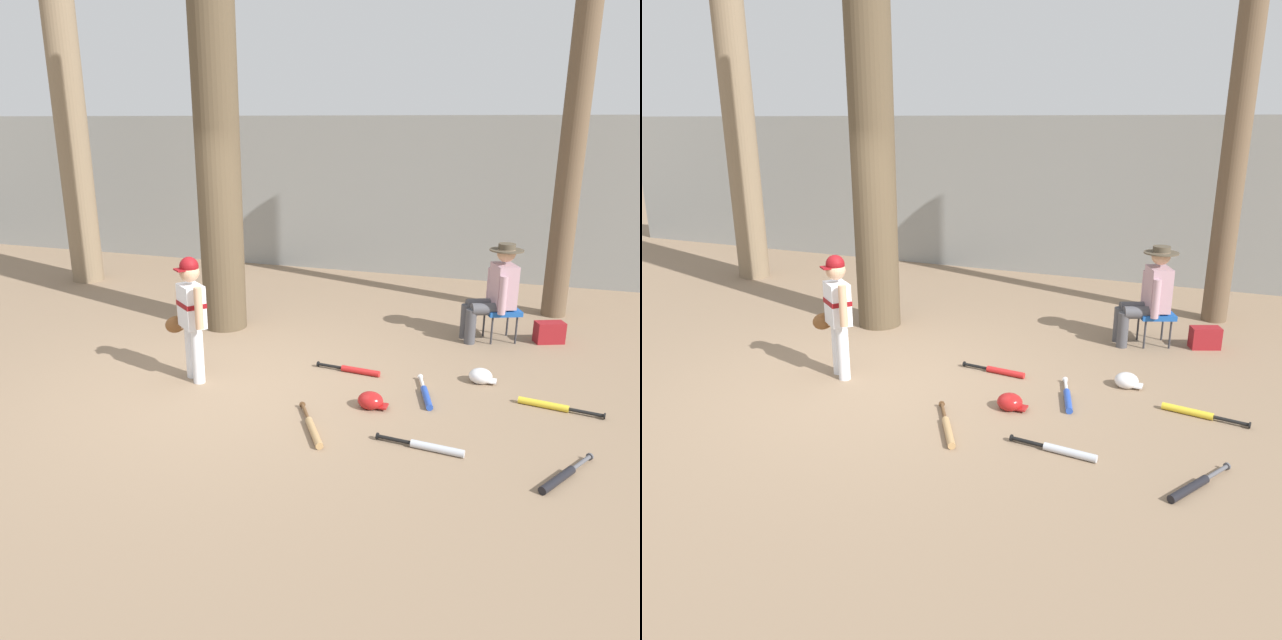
# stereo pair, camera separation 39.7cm
# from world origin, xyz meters

# --- Properties ---
(ground_plane) EXTENTS (60.00, 60.00, 0.00)m
(ground_plane) POSITION_xyz_m (0.00, 0.00, 0.00)
(ground_plane) COLOR #897056
(concrete_back_wall) EXTENTS (18.00, 0.36, 2.66)m
(concrete_back_wall) POSITION_xyz_m (0.00, 5.57, 1.33)
(concrete_back_wall) COLOR gray
(concrete_back_wall) RESTS_ON ground
(tree_near_player) EXTENTS (0.82, 0.82, 6.36)m
(tree_near_player) POSITION_xyz_m (-0.87, 1.79, 2.77)
(tree_near_player) COLOR brown
(tree_near_player) RESTS_ON ground
(tree_behind_spectator) EXTENTS (0.54, 0.54, 5.39)m
(tree_behind_spectator) POSITION_xyz_m (3.22, 3.70, 2.41)
(tree_behind_spectator) COLOR brown
(tree_behind_spectator) RESTS_ON ground
(young_ballplayer) EXTENTS (0.59, 0.41, 1.31)m
(young_ballplayer) POSITION_xyz_m (-0.38, 0.10, 0.74)
(young_ballplayer) COLOR white
(young_ballplayer) RESTS_ON ground
(folding_stool) EXTENTS (0.52, 0.52, 0.41)m
(folding_stool) POSITION_xyz_m (2.57, 2.38, 0.36)
(folding_stool) COLOR #194C9E
(folding_stool) RESTS_ON ground
(seated_spectator) EXTENTS (0.67, 0.55, 1.20)m
(seated_spectator) POSITION_xyz_m (2.48, 2.35, 0.64)
(seated_spectator) COLOR #47474C
(seated_spectator) RESTS_ON ground
(handbag_beside_stool) EXTENTS (0.38, 0.30, 0.26)m
(handbag_beside_stool) POSITION_xyz_m (3.15, 2.48, 0.13)
(handbag_beside_stool) COLOR maroon
(handbag_beside_stool) RESTS_ON ground
(tree_far_left) EXTENTS (0.74, 0.74, 6.70)m
(tree_far_left) POSITION_xyz_m (-4.22, 3.30, 2.98)
(tree_far_left) COLOR #7F6B51
(tree_far_left) RESTS_ON ground
(bat_blue_youth) EXTENTS (0.27, 0.73, 0.07)m
(bat_blue_youth) POSITION_xyz_m (2.00, 0.39, 0.03)
(bat_blue_youth) COLOR #2347AD
(bat_blue_youth) RESTS_ON ground
(bat_black_composite) EXTENTS (0.42, 0.67, 0.07)m
(bat_black_composite) POSITION_xyz_m (3.20, -0.75, 0.03)
(bat_black_composite) COLOR black
(bat_black_composite) RESTS_ON ground
(bat_yellow_trainer) EXTENTS (0.77, 0.18, 0.07)m
(bat_yellow_trainer) POSITION_xyz_m (3.14, 0.53, 0.03)
(bat_yellow_trainer) COLOR yellow
(bat_yellow_trainer) RESTS_ON ground
(bat_red_barrel) EXTENTS (0.72, 0.13, 0.07)m
(bat_red_barrel) POSITION_xyz_m (1.18, 0.79, 0.03)
(bat_red_barrel) COLOR red
(bat_red_barrel) RESTS_ON ground
(bat_wood_tan) EXTENTS (0.46, 0.73, 0.07)m
(bat_wood_tan) POSITION_xyz_m (1.18, -0.62, 0.03)
(bat_wood_tan) COLOR tan
(bat_wood_tan) RESTS_ON ground
(bat_aluminum_silver) EXTENTS (0.75, 0.14, 0.07)m
(bat_aluminum_silver) POSITION_xyz_m (2.20, -0.61, 0.03)
(bat_aluminum_silver) COLOR #B7BCC6
(bat_aluminum_silver) RESTS_ON ground
(batting_helmet_white) EXTENTS (0.28, 0.22, 0.16)m
(batting_helmet_white) POSITION_xyz_m (2.47, 0.96, 0.07)
(batting_helmet_white) COLOR silver
(batting_helmet_white) RESTS_ON ground
(batting_helmet_red) EXTENTS (0.29, 0.22, 0.17)m
(batting_helmet_red) POSITION_xyz_m (1.54, 0.02, 0.07)
(batting_helmet_red) COLOR #A81919
(batting_helmet_red) RESTS_ON ground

